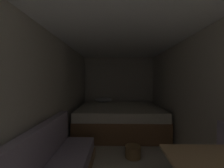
# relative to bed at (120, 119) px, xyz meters

# --- Properties ---
(ground_plane) EXTENTS (6.84, 6.84, 0.00)m
(ground_plane) POSITION_rel_bed_xyz_m (0.01, -1.53, -0.33)
(ground_plane) COLOR beige
(wall_back) EXTENTS (2.33, 0.05, 2.08)m
(wall_back) POSITION_rel_bed_xyz_m (0.01, 0.92, 0.71)
(wall_back) COLOR beige
(wall_back) RESTS_ON ground
(wall_left) EXTENTS (0.05, 4.84, 2.08)m
(wall_left) POSITION_rel_bed_xyz_m (-1.14, -1.53, 0.71)
(wall_left) COLOR beige
(wall_left) RESTS_ON ground
(wall_right) EXTENTS (0.05, 4.84, 2.08)m
(wall_right) POSITION_rel_bed_xyz_m (1.15, -1.53, 0.71)
(wall_right) COLOR beige
(wall_right) RESTS_ON ground
(ceiling_slab) EXTENTS (2.33, 4.84, 0.05)m
(ceiling_slab) POSITION_rel_bed_xyz_m (0.01, -1.53, 1.77)
(ceiling_slab) COLOR white
(ceiling_slab) RESTS_ON wall_left
(bed) EXTENTS (2.11, 1.70, 0.82)m
(bed) POSITION_rel_bed_xyz_m (0.00, 0.00, 0.00)
(bed) COLOR brown
(bed) RESTS_ON ground
(wicker_basket) EXTENTS (0.27, 0.27, 0.20)m
(wicker_basket) POSITION_rel_bed_xyz_m (0.19, -1.28, -0.23)
(wicker_basket) COLOR olive
(wicker_basket) RESTS_ON ground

